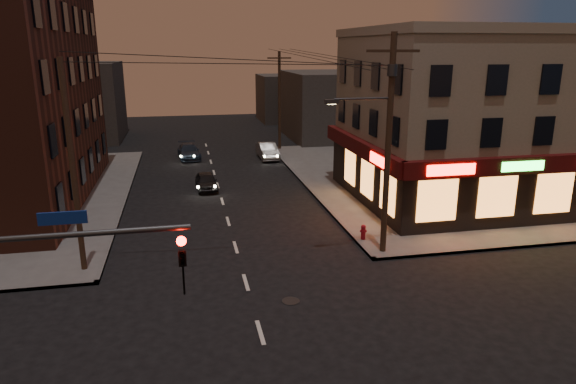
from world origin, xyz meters
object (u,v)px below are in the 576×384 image
object	(u,v)px
fire_hydrant	(363,231)
sedan_near	(206,181)
sedan_far	(189,151)
sedan_mid	(267,151)

from	to	relation	value
fire_hydrant	sedan_near	bearing A→B (deg)	121.85
sedan_far	fire_hydrant	bearing A→B (deg)	-74.42
sedan_mid	sedan_far	xyz separation A→B (m)	(-6.79, 1.46, -0.06)
sedan_near	fire_hydrant	bearing A→B (deg)	-60.88
sedan_mid	fire_hydrant	world-z (taller)	sedan_mid
sedan_near	fire_hydrant	world-z (taller)	sedan_near
sedan_mid	sedan_far	world-z (taller)	sedan_mid
sedan_near	sedan_mid	distance (m)	10.93
sedan_near	sedan_mid	world-z (taller)	sedan_mid
sedan_near	sedan_far	bearing A→B (deg)	92.37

